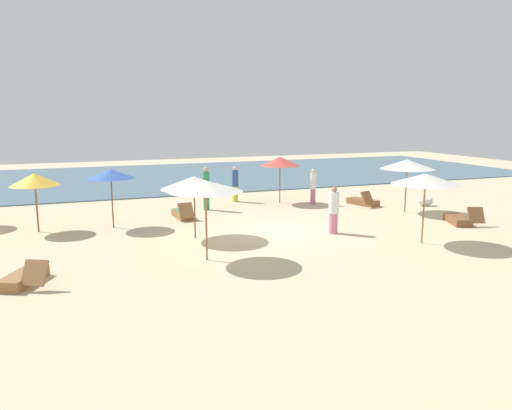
% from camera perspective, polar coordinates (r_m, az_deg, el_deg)
% --- Properties ---
extents(ground_plane, '(60.00, 60.00, 0.00)m').
position_cam_1_polar(ground_plane, '(18.14, 2.72, -3.07)').
color(ground_plane, beige).
extents(ocean_water, '(48.00, 16.00, 0.06)m').
position_cam_1_polar(ocean_water, '(34.17, -8.75, 3.25)').
color(ocean_water, '#476B7F').
rests_on(ocean_water, ground_plane).
extents(umbrella_0, '(1.86, 1.86, 2.20)m').
position_cam_1_polar(umbrella_0, '(23.66, 2.74, 4.97)').
color(umbrella_0, brown).
rests_on(umbrella_0, ground_plane).
extents(umbrella_1, '(2.28, 2.28, 2.28)m').
position_cam_1_polar(umbrella_1, '(22.33, 16.79, 4.44)').
color(umbrella_1, brown).
rests_on(umbrella_1, ground_plane).
extents(umbrella_3, '(2.16, 2.16, 2.31)m').
position_cam_1_polar(umbrella_3, '(17.06, 18.68, 2.80)').
color(umbrella_3, olive).
rests_on(umbrella_3, ground_plane).
extents(umbrella_4, '(2.14, 2.14, 2.34)m').
position_cam_1_polar(umbrella_4, '(14.35, -5.74, 2.13)').
color(umbrella_4, olive).
rests_on(umbrella_4, ground_plane).
extents(umbrella_5, '(1.76, 1.76, 2.19)m').
position_cam_1_polar(umbrella_5, '(19.20, -16.16, 3.40)').
color(umbrella_5, brown).
rests_on(umbrella_5, ground_plane).
extents(umbrella_6, '(1.72, 1.72, 2.13)m').
position_cam_1_polar(umbrella_6, '(19.45, -23.83, 2.65)').
color(umbrella_6, brown).
rests_on(umbrella_6, ground_plane).
extents(umbrella_7, '(2.26, 2.26, 2.13)m').
position_cam_1_polar(umbrella_7, '(17.05, -7.04, 2.53)').
color(umbrella_7, brown).
rests_on(umbrella_7, ground_plane).
extents(lounger_0, '(1.17, 1.76, 0.72)m').
position_cam_1_polar(lounger_0, '(20.95, 22.07, -1.52)').
color(lounger_0, brown).
rests_on(lounger_0, ground_plane).
extents(lounger_1, '(1.27, 1.73, 0.73)m').
position_cam_1_polar(lounger_1, '(13.94, -24.79, -7.51)').
color(lounger_1, olive).
rests_on(lounger_1, ground_plane).
extents(lounger_2, '(0.68, 1.69, 0.72)m').
position_cam_1_polar(lounger_2, '(20.66, -8.25, -1.00)').
color(lounger_2, olive).
rests_on(lounger_2, ground_plane).
extents(lounger_3, '(1.07, 1.73, 0.74)m').
position_cam_1_polar(lounger_3, '(23.83, 12.09, 0.39)').
color(lounger_3, brown).
rests_on(lounger_3, ground_plane).
extents(person_0, '(0.32, 0.32, 1.66)m').
position_cam_1_polar(person_0, '(23.63, 6.49, 2.14)').
color(person_0, '#D17299').
rests_on(person_0, ground_plane).
extents(person_1, '(0.43, 0.43, 1.91)m').
position_cam_1_polar(person_1, '(22.16, -5.67, 1.95)').
color(person_1, '#338C59').
rests_on(person_1, ground_plane).
extents(person_2, '(0.41, 0.41, 1.71)m').
position_cam_1_polar(person_2, '(24.17, -2.39, 2.43)').
color(person_2, yellow).
rests_on(person_2, ground_plane).
extents(person_3, '(0.48, 0.48, 1.67)m').
position_cam_1_polar(person_3, '(17.97, 8.81, -0.59)').
color(person_3, '#D17299').
rests_on(person_3, ground_plane).
extents(dog, '(0.83, 0.51, 0.38)m').
position_cam_1_polar(dog, '(24.37, 18.76, 0.34)').
color(dog, silver).
rests_on(dog, ground_plane).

